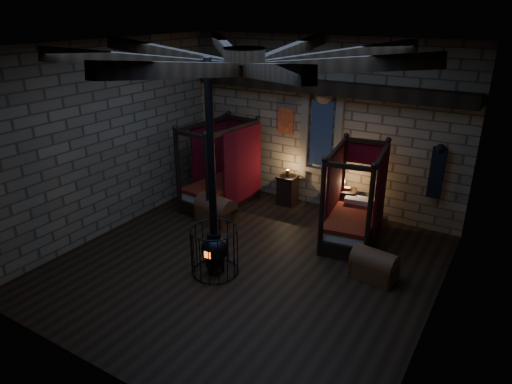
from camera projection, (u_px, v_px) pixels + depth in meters
The scene contains 8 objects.
room at pixel (248, 73), 7.82m from camera, with size 7.02×7.02×4.29m.
bed_left at pixel (222, 185), 11.77m from camera, with size 1.27×2.14×2.14m.
bed_right at pixel (353, 217), 10.00m from camera, with size 1.32×2.10×2.06m.
trunk_left at pixel (216, 210), 10.85m from camera, with size 0.99×0.71×0.68m.
trunk_right at pixel (374, 266), 8.61m from camera, with size 0.88×0.62×0.60m.
nightstand_left at pixel (287, 190), 11.82m from camera, with size 0.49×0.47×0.94m.
nightstand_right at pixel (345, 204), 10.98m from camera, with size 0.57×0.55×0.82m.
stove at pixel (214, 246), 8.67m from camera, with size 0.92×0.92×4.05m.
Camera 1 is at (4.30, -6.67, 4.82)m, focal length 32.00 mm.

